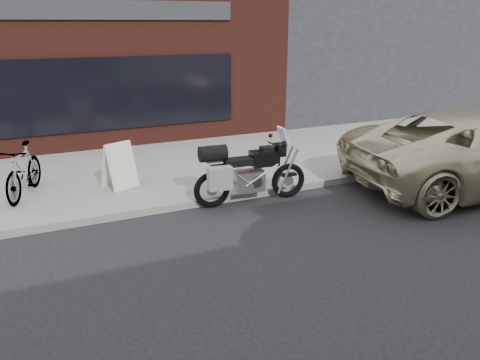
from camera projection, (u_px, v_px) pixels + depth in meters
ground at (290, 315)px, 6.03m from camera, size 120.00×120.00×0.00m
near_sidewalk at (154, 166)px, 12.05m from camera, size 44.00×6.00×0.15m
storefront at (46, 62)px, 16.62m from camera, size 14.00×10.07×4.50m
neighbour_building at (329, 36)px, 21.05m from camera, size 10.00×10.00×6.00m
motorcycle at (244, 173)px, 9.55m from camera, size 2.47×0.80×1.56m
bicycle_rear at (23, 171)px, 9.58m from camera, size 1.14×1.89×1.10m
sandwich_sign at (119, 165)px, 10.14m from camera, size 0.79×0.76×1.00m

